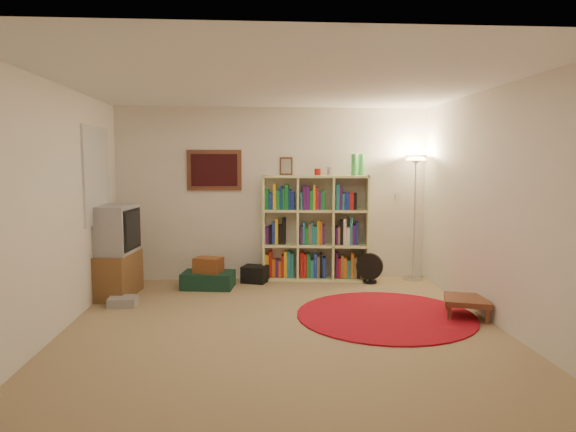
# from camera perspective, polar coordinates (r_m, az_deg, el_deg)

# --- Properties ---
(room) EXTENTS (4.54, 4.54, 2.54)m
(room) POSITION_cam_1_polar(r_m,az_deg,el_deg) (5.30, -1.26, 1.09)
(room) COLOR #9C825B
(room) RESTS_ON ground
(bookshelf) EXTENTS (1.57, 0.63, 1.83)m
(bookshelf) POSITION_cam_1_polar(r_m,az_deg,el_deg) (7.51, 2.93, -1.47)
(bookshelf) COLOR #F7FFAA
(bookshelf) RESTS_ON ground
(floor_lamp) EXTENTS (0.41, 0.41, 1.81)m
(floor_lamp) POSITION_cam_1_polar(r_m,az_deg,el_deg) (7.61, 13.98, 4.25)
(floor_lamp) COLOR silver
(floor_lamp) RESTS_ON ground
(floor_fan) EXTENTS (0.38, 0.26, 0.43)m
(floor_fan) POSITION_cam_1_polar(r_m,az_deg,el_deg) (7.41, 9.07, -5.74)
(floor_fan) COLOR black
(floor_fan) RESTS_ON ground
(tv_stand) EXTENTS (0.65, 0.86, 1.17)m
(tv_stand) POSITION_cam_1_polar(r_m,az_deg,el_deg) (6.94, -19.03, -3.86)
(tv_stand) COLOR brown
(tv_stand) RESTS_ON ground
(dvd_box) EXTENTS (0.33, 0.28, 0.11)m
(dvd_box) POSITION_cam_1_polar(r_m,az_deg,el_deg) (6.53, -17.88, -9.02)
(dvd_box) COLOR #9D9EA2
(dvd_box) RESTS_ON ground
(suitcase) EXTENTS (0.74, 0.54, 0.22)m
(suitcase) POSITION_cam_1_polar(r_m,az_deg,el_deg) (7.15, -8.86, -7.03)
(suitcase) COLOR #123225
(suitcase) RESTS_ON ground
(wicker_basket) EXTENTS (0.43, 0.37, 0.20)m
(wicker_basket) POSITION_cam_1_polar(r_m,az_deg,el_deg) (7.07, -8.84, -5.41)
(wicker_basket) COLOR brown
(wicker_basket) RESTS_ON suitcase
(duffel_bag) EXTENTS (0.42, 0.39, 0.24)m
(duffel_bag) POSITION_cam_1_polar(r_m,az_deg,el_deg) (7.40, -3.69, -6.46)
(duffel_bag) COLOR black
(duffel_bag) RESTS_ON ground
(paper_towel) EXTENTS (0.13, 0.13, 0.25)m
(paper_towel) POSITION_cam_1_polar(r_m,az_deg,el_deg) (7.65, 0.34, -5.97)
(paper_towel) COLOR white
(paper_towel) RESTS_ON ground
(red_rug) EXTENTS (1.99, 1.99, 0.02)m
(red_rug) POSITION_cam_1_polar(r_m,az_deg,el_deg) (5.95, 10.78, -10.77)
(red_rug) COLOR maroon
(red_rug) RESTS_ON ground
(side_table) EXTENTS (0.61, 0.61, 0.22)m
(side_table) POSITION_cam_1_polar(r_m,az_deg,el_deg) (6.09, 19.28, -8.89)
(side_table) COLOR #532C1D
(side_table) RESTS_ON ground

